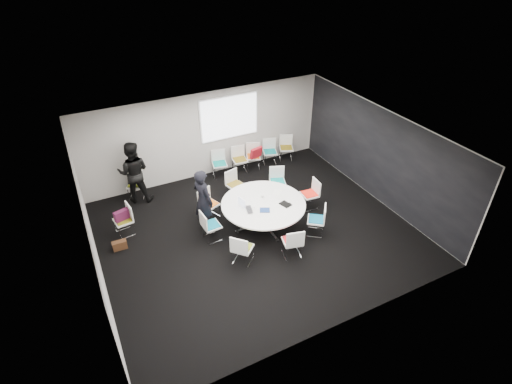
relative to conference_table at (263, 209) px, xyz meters
name	(u,v)px	position (x,y,z in m)	size (l,w,h in m)	color
room_shell	(259,188)	(-0.22, -0.19, 0.85)	(8.08, 7.08, 2.88)	black
conference_table	(263,209)	(0.00, 0.00, 0.00)	(2.28, 2.28, 0.73)	silver
projection_screen	(230,118)	(0.48, 3.27, 1.30)	(1.90, 0.03, 1.35)	white
chair_ring_a	(309,199)	(1.61, 0.14, -0.27)	(0.48, 0.49, 0.88)	silver
chair_ring_b	(277,186)	(1.10, 1.16, -0.27)	(0.59, 0.58, 0.88)	silver
chair_ring_c	(235,190)	(-0.12, 1.58, -0.27)	(0.57, 0.56, 0.88)	silver
chair_ring_d	(209,209)	(-1.20, 1.00, -0.27)	(0.59, 0.59, 0.88)	silver
chair_ring_e	(211,231)	(-1.50, 0.08, -0.27)	(0.47, 0.49, 0.88)	silver
chair_ring_f	(242,253)	(-1.15, -1.08, -0.27)	(0.64, 0.64, 0.88)	silver
chair_ring_g	(292,247)	(0.07, -1.42, -0.27)	(0.55, 0.55, 0.88)	silver
chair_ring_h	(316,225)	(1.09, -0.96, -0.27)	(0.63, 0.64, 0.88)	silver
chair_back_a	(220,168)	(-0.06, 2.98, -0.27)	(0.55, 0.54, 0.88)	silver
chair_back_b	(240,164)	(0.65, 2.93, -0.27)	(0.52, 0.51, 0.88)	silver
chair_back_c	(253,161)	(1.16, 2.93, -0.27)	(0.60, 0.59, 0.88)	silver
chair_back_d	(270,156)	(1.82, 2.97, -0.27)	(0.58, 0.57, 0.88)	silver
chair_back_e	(286,152)	(2.47, 2.97, -0.27)	(0.60, 0.60, 0.88)	silver
chair_spare_left	(125,225)	(-3.48, 1.33, -0.27)	(0.51, 0.52, 0.88)	silver
chair_person_back	(136,189)	(-2.80, 2.98, -0.27)	(0.60, 0.60, 0.88)	silver
person_main	(203,200)	(-1.48, 0.61, 0.36)	(0.66, 0.43, 1.81)	black
person_back	(134,172)	(-2.81, 2.81, 0.41)	(0.93, 0.72, 1.91)	black
laptop	(251,209)	(-0.43, -0.12, 0.20)	(0.36, 0.23, 0.03)	#333338
laptop_lid	(242,202)	(-0.58, 0.14, 0.31)	(0.30, 0.02, 0.22)	silver
notebook_black	(285,204)	(0.50, -0.32, 0.19)	(0.22, 0.30, 0.02)	black
tablet_folio	(265,210)	(-0.12, -0.31, 0.20)	(0.26, 0.20, 0.03)	navy
papers_right	(277,192)	(0.59, 0.30, 0.19)	(0.30, 0.21, 0.00)	white
papers_front	(282,197)	(0.58, 0.02, 0.19)	(0.30, 0.21, 0.00)	silver
cup	(262,196)	(0.10, 0.25, 0.23)	(0.08, 0.08, 0.09)	white
phone	(289,204)	(0.58, -0.34, 0.19)	(0.14, 0.07, 0.01)	black
maroon_bag	(122,215)	(-3.50, 1.33, 0.07)	(0.40, 0.14, 0.28)	#4C1432
brown_bag	(120,245)	(-3.75, 0.77, -0.43)	(0.36, 0.16, 0.24)	#3E2414
red_jacket	(256,153)	(1.15, 2.71, 0.15)	(0.44, 0.10, 0.35)	maroon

